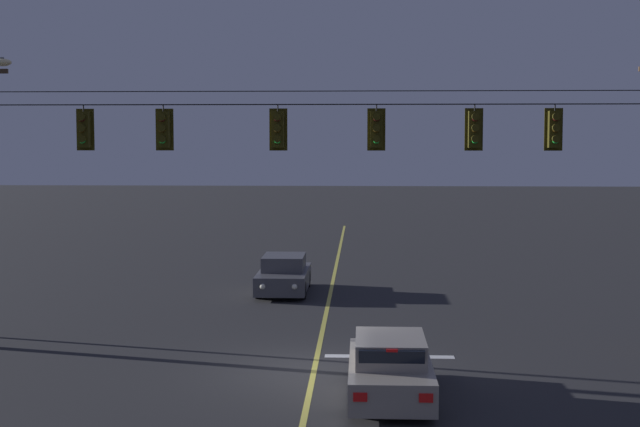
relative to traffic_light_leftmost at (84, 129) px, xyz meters
The scene contains 12 objects.
ground_plane 8.93m from the traffic_light_leftmost, 18.97° to the right, with size 180.00×180.00×0.00m, color #28282B.
lane_centre_stripe 10.55m from the traffic_light_leftmost, 43.71° to the left, with size 0.14×60.00×0.01m, color #D1C64C.
stop_bar_paint 10.15m from the traffic_light_leftmost, ahead, with size 3.40×0.36×0.01m, color silver.
signal_span_assembly 6.55m from the traffic_light_leftmost, ahead, with size 20.26×0.32×8.01m.
traffic_light_leftmost is the anchor object (origin of this frame).
traffic_light_left_inner 2.16m from the traffic_light_leftmost, ahead, with size 0.48×0.41×1.22m.
traffic_light_centre 5.22m from the traffic_light_leftmost, ahead, with size 0.48×0.41×1.22m.
traffic_light_right_inner 7.83m from the traffic_light_leftmost, ahead, with size 0.48×0.41×1.22m.
traffic_light_rightmost 10.41m from the traffic_light_leftmost, ahead, with size 0.48×0.41×1.22m.
traffic_light_far_right 12.49m from the traffic_light_leftmost, ahead, with size 0.48×0.41×1.22m.
car_waiting_near_lane 10.66m from the traffic_light_leftmost, 28.88° to the right, with size 1.80×4.33×1.39m.
car_oncoming_lead 11.76m from the traffic_light_leftmost, 64.25° to the left, with size 1.80×4.42×1.39m.
Camera 1 is at (1.18, -22.41, 5.70)m, focal length 52.05 mm.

